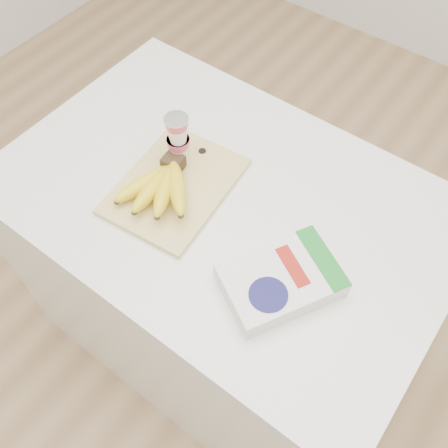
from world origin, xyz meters
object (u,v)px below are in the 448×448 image
object	(u,v)px
cutting_board	(175,186)
bananas	(161,185)
yogurt_stack	(178,138)
table	(224,278)
cereal_box	(281,280)

from	to	relation	value
cutting_board	bananas	distance (m)	0.05
cutting_board	yogurt_stack	size ratio (longest dim) A/B	2.39
bananas	yogurt_stack	bearing A→B (deg)	107.21
cutting_board	yogurt_stack	bearing A→B (deg)	114.51
table	yogurt_stack	world-z (taller)	yogurt_stack
table	yogurt_stack	xyz separation A→B (m)	(-0.15, 0.02, 0.51)
cutting_board	cereal_box	size ratio (longest dim) A/B	1.15
cereal_box	cutting_board	bearing A→B (deg)	-162.54
yogurt_stack	cereal_box	xyz separation A→B (m)	(0.39, -0.14, -0.07)
cutting_board	bananas	xyz separation A→B (m)	(-0.01, -0.04, 0.04)
cutting_board	bananas	bearing A→B (deg)	-107.06
yogurt_stack	cereal_box	bearing A→B (deg)	-19.80
table	bananas	bearing A→B (deg)	-142.79
cutting_board	table	bearing A→B (deg)	18.61
table	bananas	world-z (taller)	bananas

